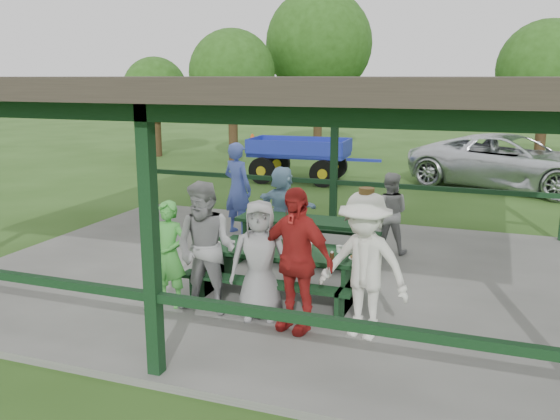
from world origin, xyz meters
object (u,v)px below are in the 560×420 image
at_px(picnic_table_near, 278,268).
at_px(contestant_red, 295,259).
at_px(contestant_green, 169,254).
at_px(spectator_grey, 389,213).
at_px(picnic_table_far, 306,234).
at_px(spectator_blue, 238,188).
at_px(contestant_white_fedora, 364,266).
at_px(farm_trailer, 299,158).
at_px(contestant_grey_mid, 260,260).
at_px(pickup_truck, 511,162).
at_px(spectator_lblue, 282,206).
at_px(contestant_grey_left, 206,249).

relative_size(picnic_table_near, contestant_red, 1.32).
bearing_deg(contestant_green, spectator_grey, 59.11).
relative_size(picnic_table_far, spectator_grey, 1.64).
relative_size(contestant_green, spectator_blue, 0.80).
bearing_deg(contestant_green, spectator_blue, 103.14).
height_order(picnic_table_near, contestant_green, contestant_green).
height_order(picnic_table_near, contestant_white_fedora, contestant_white_fedora).
distance_m(spectator_grey, farm_trailer, 8.45).
height_order(contestant_green, contestant_grey_mid, contestant_grey_mid).
bearing_deg(picnic_table_far, picnic_table_near, -84.52).
relative_size(picnic_table_near, pickup_truck, 0.43).
xyz_separation_m(spectator_lblue, farm_trailer, (-2.13, 7.56, -0.14)).
distance_m(picnic_table_near, spectator_grey, 3.16).
height_order(contestant_grey_mid, pickup_truck, contestant_grey_mid).
relative_size(contestant_white_fedora, pickup_truck, 0.33).
distance_m(contestant_grey_mid, pickup_truck, 12.39).
xyz_separation_m(spectator_blue, pickup_truck, (5.48, 7.90, -0.24)).
bearing_deg(contestant_green, farm_trailer, 101.47).
bearing_deg(contestant_white_fedora, spectator_blue, 144.28).
bearing_deg(contestant_green, picnic_table_far, 70.07).
bearing_deg(farm_trailer, contestant_green, -83.87).
distance_m(contestant_grey_left, spectator_blue, 4.35).
xyz_separation_m(contestant_grey_left, contestant_red, (1.32, -0.08, 0.02)).
bearing_deg(picnic_table_near, spectator_blue, 122.72).
bearing_deg(pickup_truck, spectator_grey, -176.86).
bearing_deg(pickup_truck, contestant_grey_left, 179.58).
xyz_separation_m(contestant_grey_left, pickup_truck, (4.11, 12.03, -0.22)).
bearing_deg(picnic_table_near, contestant_red, -58.18).
distance_m(picnic_table_far, contestant_red, 3.08).
distance_m(spectator_lblue, spectator_blue, 1.31).
height_order(contestant_red, farm_trailer, contestant_red).
relative_size(spectator_grey, pickup_truck, 0.26).
bearing_deg(contestant_grey_left, contestant_red, -3.35).
relative_size(contestant_white_fedora, spectator_grey, 1.26).
distance_m(contestant_green, spectator_grey, 4.48).
distance_m(contestant_grey_left, spectator_lblue, 3.60).
relative_size(picnic_table_near, picnic_table_far, 1.01).
xyz_separation_m(contestant_red, spectator_grey, (0.54, 3.88, -0.19)).
bearing_deg(contestant_grey_mid, spectator_blue, 100.93).
relative_size(contestant_grey_left, contestant_red, 0.98).
xyz_separation_m(contestant_white_fedora, spectator_blue, (-3.57, 4.13, 0.02)).
relative_size(picnic_table_near, spectator_grey, 1.65).
bearing_deg(spectator_lblue, contestant_white_fedora, 147.79).
bearing_deg(spectator_blue, spectator_grey, -165.66).
bearing_deg(contestant_white_fedora, contestant_green, -168.07).
bearing_deg(contestant_grey_mid, spectator_lblue, 88.17).
relative_size(picnic_table_near, farm_trailer, 0.59).
distance_m(contestant_grey_mid, spectator_grey, 3.86).
bearing_deg(picnic_table_far, spectator_blue, 146.38).
bearing_deg(contestant_grey_left, picnic_table_near, 49.69).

